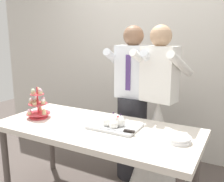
% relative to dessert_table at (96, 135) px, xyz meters
% --- Properties ---
extents(rear_wall, '(5.20, 0.10, 2.90)m').
position_rel_dessert_table_xyz_m(rear_wall, '(0.00, 1.38, 0.75)').
color(rear_wall, beige).
rests_on(rear_wall, ground_plane).
extents(dessert_table, '(1.80, 0.80, 0.78)m').
position_rel_dessert_table_xyz_m(dessert_table, '(0.00, 0.00, 0.00)').
color(dessert_table, silver).
rests_on(dessert_table, ground_plane).
extents(cupcake_stand, '(0.23, 0.23, 0.31)m').
position_rel_dessert_table_xyz_m(cupcake_stand, '(-0.62, -0.05, 0.20)').
color(cupcake_stand, '#D83F4C').
rests_on(cupcake_stand, dessert_table).
extents(main_cake_tray, '(0.44, 0.31, 0.12)m').
position_rel_dessert_table_xyz_m(main_cake_tray, '(0.16, 0.06, 0.11)').
color(main_cake_tray, silver).
rests_on(main_cake_tray, dessert_table).
extents(plate_stack, '(0.19, 0.19, 0.04)m').
position_rel_dessert_table_xyz_m(plate_stack, '(0.72, 0.02, 0.10)').
color(plate_stack, white).
rests_on(plate_stack, dessert_table).
extents(person_groom, '(0.49, 0.51, 1.66)m').
position_rel_dessert_table_xyz_m(person_groom, '(0.07, 0.63, 0.05)').
color(person_groom, '#232328').
rests_on(person_groom, ground_plane).
extents(person_bride, '(0.57, 0.56, 1.66)m').
position_rel_dessert_table_xyz_m(person_bride, '(0.37, 0.59, -0.12)').
color(person_bride, white).
rests_on(person_bride, ground_plane).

